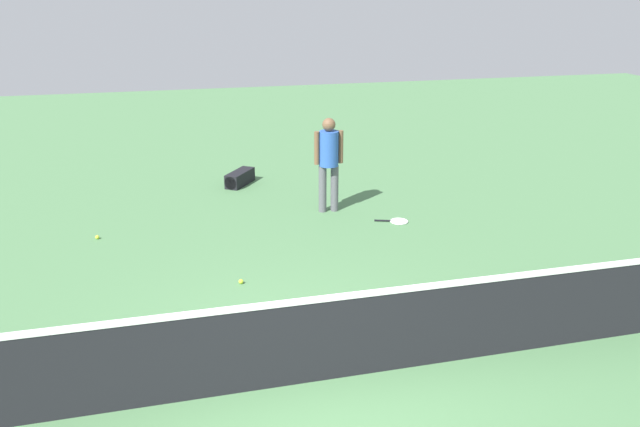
% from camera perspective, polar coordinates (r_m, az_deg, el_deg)
% --- Properties ---
extents(ground_plane, '(40.00, 40.00, 0.00)m').
position_cam_1_polar(ground_plane, '(6.61, -1.38, -15.24)').
color(ground_plane, '#4C7A4C').
extents(court_net, '(10.09, 0.09, 1.07)m').
position_cam_1_polar(court_net, '(6.33, -1.42, -11.55)').
color(court_net, '#4C4C51').
rests_on(court_net, ground_plane).
extents(player_near_side, '(0.52, 0.35, 1.70)m').
position_cam_1_polar(player_near_side, '(10.95, 0.81, 5.21)').
color(player_near_side, '#595960').
rests_on(player_near_side, ground_plane).
extents(tennis_racket_near_player, '(0.61, 0.40, 0.03)m').
position_cam_1_polar(tennis_racket_near_player, '(10.80, 7.12, -0.71)').
color(tennis_racket_near_player, white).
rests_on(tennis_racket_near_player, ground_plane).
extents(tennis_ball_by_net, '(0.07, 0.07, 0.07)m').
position_cam_1_polar(tennis_ball_by_net, '(8.60, -7.27, -6.21)').
color(tennis_ball_by_net, '#C6E033').
rests_on(tennis_ball_by_net, ground_plane).
extents(tennis_ball_midcourt, '(0.07, 0.07, 0.07)m').
position_cam_1_polar(tennis_ball_midcourt, '(10.62, -19.77, -2.06)').
color(tennis_ball_midcourt, '#C6E033').
rests_on(tennis_ball_midcourt, ground_plane).
extents(equipment_bag, '(0.69, 0.81, 0.28)m').
position_cam_1_polar(equipment_bag, '(12.80, -7.44, 3.21)').
color(equipment_bag, black).
rests_on(equipment_bag, ground_plane).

